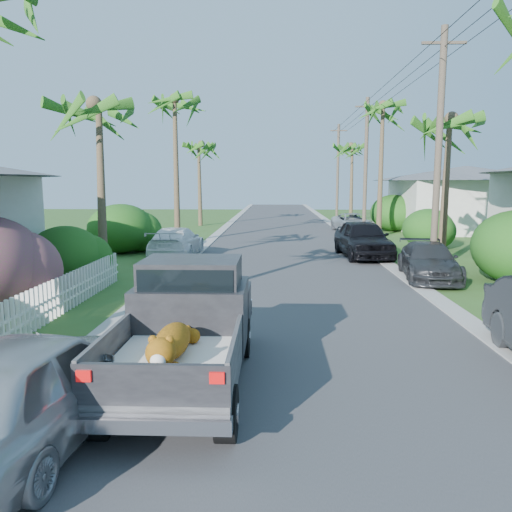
{
  "coord_description": "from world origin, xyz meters",
  "views": [
    {
      "loc": [
        -0.46,
        -6.1,
        3.38
      ],
      "look_at": [
        -0.97,
        7.48,
        1.4
      ],
      "focal_mm": 35.0,
      "sensor_mm": 36.0,
      "label": 1
    }
  ],
  "objects_px": {
    "palm_l_d": "(199,145)",
    "parked_car_ln": "(32,387)",
    "utility_pole_c": "(366,165)",
    "utility_pole_d": "(338,171)",
    "pickup_truck": "(190,321)",
    "palm_r_d": "(353,146)",
    "palm_l_c": "(175,100)",
    "parked_car_lf": "(177,242)",
    "palm_r_b": "(449,120)",
    "utility_pole_b": "(439,150)",
    "palm_r_c": "(383,106)",
    "palm_l_b": "(97,105)",
    "parked_car_rf": "(363,239)",
    "house_right_far": "(464,201)",
    "parked_car_rd": "(353,223)",
    "parked_car_rm": "(428,262)"
  },
  "relations": [
    {
      "from": "palm_l_d",
      "to": "parked_car_ln",
      "type": "bearing_deg",
      "value": -85.14
    },
    {
      "from": "utility_pole_c",
      "to": "utility_pole_d",
      "type": "distance_m",
      "value": 15.0
    },
    {
      "from": "pickup_truck",
      "to": "palm_r_d",
      "type": "relative_size",
      "value": 0.64
    },
    {
      "from": "palm_l_c",
      "to": "parked_car_lf",
      "type": "bearing_deg",
      "value": -79.47
    },
    {
      "from": "parked_car_lf",
      "to": "palm_l_c",
      "type": "bearing_deg",
      "value": -77.88
    },
    {
      "from": "palm_r_d",
      "to": "utility_pole_d",
      "type": "height_order",
      "value": "utility_pole_d"
    },
    {
      "from": "palm_r_b",
      "to": "utility_pole_b",
      "type": "distance_m",
      "value": 2.61
    },
    {
      "from": "palm_l_d",
      "to": "palm_r_c",
      "type": "xyz_separation_m",
      "value": [
        12.7,
        -8.0,
        1.67
      ]
    },
    {
      "from": "parked_car_lf",
      "to": "palm_r_b",
      "type": "relative_size",
      "value": 0.66
    },
    {
      "from": "parked_car_ln",
      "to": "palm_r_b",
      "type": "height_order",
      "value": "palm_r_b"
    },
    {
      "from": "utility_pole_b",
      "to": "utility_pole_c",
      "type": "distance_m",
      "value": 15.0
    },
    {
      "from": "palm_l_b",
      "to": "utility_pole_d",
      "type": "xyz_separation_m",
      "value": [
        12.4,
        31.0,
        -1.55
      ]
    },
    {
      "from": "parked_car_ln",
      "to": "palm_l_d",
      "type": "xyz_separation_m",
      "value": [
        -2.9,
        34.07,
        5.68
      ]
    },
    {
      "from": "pickup_truck",
      "to": "palm_l_b",
      "type": "xyz_separation_m",
      "value": [
        -4.86,
        9.71,
        5.14
      ]
    },
    {
      "from": "pickup_truck",
      "to": "palm_l_c",
      "type": "distance_m",
      "value": 21.28
    },
    {
      "from": "utility_pole_c",
      "to": "utility_pole_d",
      "type": "bearing_deg",
      "value": 90.0
    },
    {
      "from": "palm_r_b",
      "to": "palm_r_d",
      "type": "xyz_separation_m",
      "value": [
        -0.1,
        25.0,
        0.79
      ]
    },
    {
      "from": "parked_car_rf",
      "to": "utility_pole_b",
      "type": "height_order",
      "value": "utility_pole_b"
    },
    {
      "from": "house_right_far",
      "to": "palm_l_b",
      "type": "bearing_deg",
      "value": -137.73
    },
    {
      "from": "parked_car_rf",
      "to": "parked_car_lf",
      "type": "distance_m",
      "value": 8.61
    },
    {
      "from": "pickup_truck",
      "to": "palm_l_b",
      "type": "relative_size",
      "value": 0.69
    },
    {
      "from": "parked_car_lf",
      "to": "palm_r_b",
      "type": "height_order",
      "value": "palm_r_b"
    },
    {
      "from": "parked_car_rd",
      "to": "palm_l_c",
      "type": "bearing_deg",
      "value": -155.52
    },
    {
      "from": "parked_car_ln",
      "to": "palm_r_b",
      "type": "distance_m",
      "value": 18.92
    },
    {
      "from": "parked_car_rm",
      "to": "utility_pole_b",
      "type": "bearing_deg",
      "value": 73.89
    },
    {
      "from": "parked_car_ln",
      "to": "pickup_truck",
      "type": "bearing_deg",
      "value": -119.74
    },
    {
      "from": "parked_car_lf",
      "to": "palm_l_b",
      "type": "distance_m",
      "value": 7.37
    },
    {
      "from": "pickup_truck",
      "to": "utility_pole_d",
      "type": "bearing_deg",
      "value": 79.51
    },
    {
      "from": "parked_car_rm",
      "to": "palm_r_d",
      "type": "height_order",
      "value": "palm_r_d"
    },
    {
      "from": "parked_car_rd",
      "to": "utility_pole_c",
      "type": "relative_size",
      "value": 0.52
    },
    {
      "from": "house_right_far",
      "to": "utility_pole_b",
      "type": "relative_size",
      "value": 1.0
    },
    {
      "from": "parked_car_rm",
      "to": "palm_l_b",
      "type": "bearing_deg",
      "value": -175.21
    },
    {
      "from": "palm_l_c",
      "to": "palm_l_b",
      "type": "bearing_deg",
      "value": -94.57
    },
    {
      "from": "utility_pole_c",
      "to": "utility_pole_d",
      "type": "height_order",
      "value": "same"
    },
    {
      "from": "parked_car_rd",
      "to": "parked_car_rf",
      "type": "bearing_deg",
      "value": -104.56
    },
    {
      "from": "pickup_truck",
      "to": "house_right_far",
      "type": "xyz_separation_m",
      "value": [
        14.94,
        27.71,
        1.11
      ]
    },
    {
      "from": "utility_pole_c",
      "to": "palm_r_b",
      "type": "bearing_deg",
      "value": -85.6
    },
    {
      "from": "pickup_truck",
      "to": "parked_car_rd",
      "type": "distance_m",
      "value": 27.6
    },
    {
      "from": "parked_car_rm",
      "to": "palm_l_d",
      "type": "height_order",
      "value": "palm_l_d"
    },
    {
      "from": "parked_car_rm",
      "to": "parked_car_rd",
      "type": "xyz_separation_m",
      "value": [
        0.0,
        17.42,
        0.01
      ]
    },
    {
      "from": "parked_car_rf",
      "to": "palm_l_c",
      "type": "relative_size",
      "value": 0.54
    },
    {
      "from": "parked_car_rd",
      "to": "palm_r_d",
      "type": "bearing_deg",
      "value": 74.26
    },
    {
      "from": "palm_l_d",
      "to": "palm_r_b",
      "type": "relative_size",
      "value": 1.07
    },
    {
      "from": "parked_car_ln",
      "to": "palm_l_c",
      "type": "height_order",
      "value": "palm_l_c"
    },
    {
      "from": "pickup_truck",
      "to": "palm_l_b",
      "type": "bearing_deg",
      "value": 116.6
    },
    {
      "from": "palm_l_b",
      "to": "palm_l_c",
      "type": "xyz_separation_m",
      "value": [
        0.8,
        10.0,
        1.77
      ]
    },
    {
      "from": "palm_r_d",
      "to": "parked_car_rf",
      "type": "bearing_deg",
      "value": -97.15
    },
    {
      "from": "parked_car_rf",
      "to": "palm_l_d",
      "type": "relative_size",
      "value": 0.65
    },
    {
      "from": "parked_car_rf",
      "to": "palm_l_d",
      "type": "bearing_deg",
      "value": 116.29
    },
    {
      "from": "parked_car_rd",
      "to": "palm_l_c",
      "type": "height_order",
      "value": "palm_l_c"
    }
  ]
}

